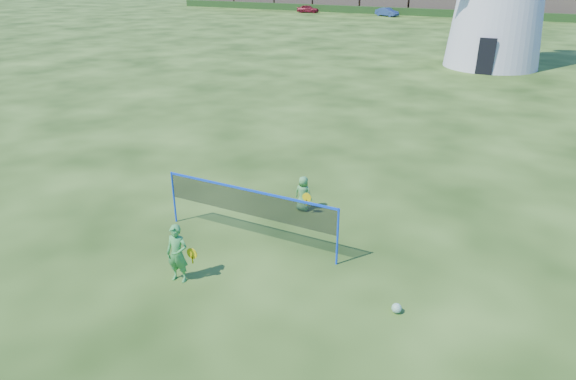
% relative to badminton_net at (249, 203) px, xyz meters
% --- Properties ---
extents(ground, '(220.00, 220.00, 0.00)m').
position_rel_badminton_net_xyz_m(ground, '(0.69, -0.00, -1.14)').
color(ground, black).
rests_on(ground, ground).
extents(badminton_net, '(5.05, 0.05, 1.55)m').
position_rel_badminton_net_xyz_m(badminton_net, '(0.00, 0.00, 0.00)').
color(badminton_net, blue).
rests_on(badminton_net, ground).
extents(player_girl, '(0.71, 0.43, 1.45)m').
position_rel_badminton_net_xyz_m(player_girl, '(-0.55, -2.31, -0.41)').
color(player_girl, green).
rests_on(player_girl, ground).
extents(player_boy, '(0.63, 0.41, 1.09)m').
position_rel_badminton_net_xyz_m(player_boy, '(0.47, 2.35, -0.60)').
color(player_boy, '#4D9F4D').
rests_on(player_boy, ground).
extents(play_ball, '(0.22, 0.22, 0.22)m').
position_rel_badminton_net_xyz_m(play_ball, '(4.36, -1.18, -1.03)').
color(play_ball, green).
rests_on(play_ball, ground).
extents(hedge, '(62.00, 0.80, 1.00)m').
position_rel_badminton_net_xyz_m(hedge, '(-21.31, 66.00, -0.64)').
color(hedge, '#193814').
rests_on(hedge, ground).
extents(car_left, '(3.49, 1.89, 1.13)m').
position_rel_badminton_net_xyz_m(car_left, '(-27.52, 63.16, -0.58)').
color(car_left, maroon).
rests_on(car_left, ground).
extents(car_right, '(3.69, 2.47, 1.15)m').
position_rel_badminton_net_xyz_m(car_right, '(-15.15, 63.19, -0.56)').
color(car_right, navy).
rests_on(car_right, ground).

